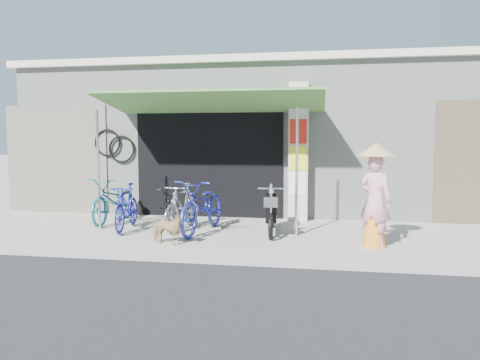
% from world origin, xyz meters
% --- Properties ---
extents(ground, '(80.00, 80.00, 0.00)m').
position_xyz_m(ground, '(0.00, 0.00, 0.00)').
color(ground, '#ACA69B').
rests_on(ground, ground).
extents(bicycle_shop, '(12.30, 5.30, 3.66)m').
position_xyz_m(bicycle_shop, '(-0.00, 5.09, 1.83)').
color(bicycle_shop, '#A7ACA4').
rests_on(bicycle_shop, ground).
extents(shop_pillar, '(0.42, 0.44, 3.00)m').
position_xyz_m(shop_pillar, '(0.85, 2.45, 1.50)').
color(shop_pillar, beige).
rests_on(shop_pillar, ground).
extents(awning, '(4.60, 1.88, 2.72)m').
position_xyz_m(awning, '(-0.90, 1.63, 2.51)').
color(awning, '#3F7132').
rests_on(awning, ground).
extents(neighbour_left, '(2.60, 0.06, 2.60)m').
position_xyz_m(neighbour_left, '(-5.00, 2.59, 1.30)').
color(neighbour_left, '#6B665B').
rests_on(neighbour_left, ground).
extents(bike_teal, '(0.69, 1.88, 0.98)m').
position_xyz_m(bike_teal, '(-3.03, 1.49, 0.49)').
color(bike_teal, '#1A6D75').
rests_on(bike_teal, ground).
extents(bike_blue, '(0.61, 1.56, 0.91)m').
position_xyz_m(bike_blue, '(-2.42, 0.74, 0.46)').
color(bike_blue, '#202193').
rests_on(bike_blue, ground).
extents(bike_black, '(1.01, 1.62, 0.81)m').
position_xyz_m(bike_black, '(-1.75, 1.36, 0.40)').
color(bike_black, black).
rests_on(bike_black, ground).
extents(bike_silver, '(0.65, 1.60, 0.93)m').
position_xyz_m(bike_silver, '(-1.34, 0.96, 0.47)').
color(bike_silver, '#B9B9BE').
rests_on(bike_silver, ground).
extents(bike_navy, '(0.94, 2.04, 1.03)m').
position_xyz_m(bike_navy, '(-0.87, 0.76, 0.52)').
color(bike_navy, navy).
rests_on(bike_navy, ground).
extents(street_dog, '(0.68, 0.42, 0.53)m').
position_xyz_m(street_dog, '(-1.22, -0.37, 0.27)').
color(street_dog, '#9B8852').
rests_on(street_dog, ground).
extents(moped, '(0.47, 1.65, 0.93)m').
position_xyz_m(moped, '(0.42, 0.93, 0.42)').
color(moped, black).
rests_on(moped, ground).
extents(nun, '(0.68, 0.64, 1.73)m').
position_xyz_m(nun, '(2.23, 0.09, 0.86)').
color(nun, pink).
rests_on(nun, ground).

